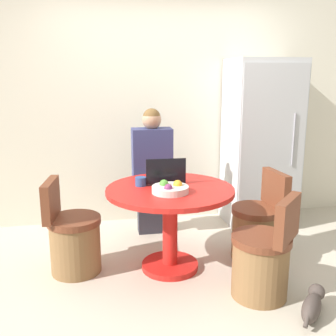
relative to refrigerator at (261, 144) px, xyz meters
The scene contains 13 objects.
ground_plane 1.85m from the refrigerator, 134.41° to the right, with size 12.00×12.00×0.00m, color beige.
wall_back 1.24m from the refrigerator, 161.82° to the left, with size 7.00×0.06×2.60m.
refrigerator is the anchor object (origin of this frame).
dining_table 1.58m from the refrigerator, 141.90° to the right, with size 1.09×1.09×0.74m.
chair_right_side 1.15m from the refrigerator, 112.96° to the right, with size 0.46×0.45×0.82m.
chair_near_right_corner 1.74m from the refrigerator, 111.37° to the right, with size 0.52×0.52×0.82m.
chair_left_side 2.30m from the refrigerator, 157.29° to the right, with size 0.46×0.45×0.82m.
person_seated 1.28m from the refrigerator, behind, with size 0.40×0.37×1.35m.
laptop 1.45m from the refrigerator, 147.71° to the right, with size 0.35×0.25×0.23m.
fruit_bowl 1.64m from the refrigerator, 138.64° to the right, with size 0.30×0.30×0.10m.
coffee_cup 1.67m from the refrigerator, 149.99° to the right, with size 0.10×0.10×0.08m.
cat 2.04m from the refrigerator, 100.60° to the right, with size 0.33×0.38×0.17m.
handbag 1.61m from the refrigerator, 112.44° to the right, with size 0.30×0.14×0.26m.
Camera 1 is at (-0.66, -2.94, 1.67)m, focal length 42.00 mm.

